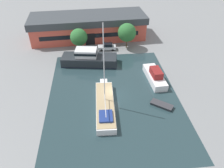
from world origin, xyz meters
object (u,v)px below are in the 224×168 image
at_px(small_dinghy, 162,105).
at_px(cabin_boat, 155,76).
at_px(warehouse_building, 88,26).
at_px(quay_tree_near_building, 127,33).
at_px(quay_tree_by_water, 79,37).
at_px(sailboat_moored, 105,105).
at_px(motor_cruiser, 89,59).
at_px(parked_car, 107,47).

relative_size(small_dinghy, cabin_boat, 0.47).
relative_size(warehouse_building, small_dinghy, 7.83).
xyz_separation_m(quay_tree_near_building, quay_tree_by_water, (-11.66, -1.19, -0.18)).
bearing_deg(quay_tree_by_water, sailboat_moored, -77.51).
height_order(warehouse_building, quay_tree_near_building, quay_tree_near_building).
bearing_deg(quay_tree_near_building, motor_cruiser, -143.68).
height_order(parked_car, cabin_boat, cabin_boat).
xyz_separation_m(warehouse_building, quay_tree_near_building, (9.33, -7.37, 0.94)).
bearing_deg(parked_car, quay_tree_by_water, 96.60).
height_order(small_dinghy, cabin_boat, cabin_boat).
distance_m(quay_tree_by_water, parked_car, 7.37).
distance_m(motor_cruiser, cabin_boat, 15.14).
bearing_deg(parked_car, cabin_boat, -146.79).
distance_m(sailboat_moored, small_dinghy, 9.78).
height_order(quay_tree_by_water, cabin_boat, quay_tree_by_water).
height_order(warehouse_building, sailboat_moored, sailboat_moored).
xyz_separation_m(quay_tree_near_building, motor_cruiser, (-9.57, -7.04, -2.73)).
bearing_deg(parked_car, warehouse_building, 30.70).
bearing_deg(parked_car, small_dinghy, -158.34).
relative_size(sailboat_moored, motor_cruiser, 1.17).
height_order(sailboat_moored, small_dinghy, sailboat_moored).
relative_size(quay_tree_near_building, sailboat_moored, 0.43).
xyz_separation_m(quay_tree_near_building, parked_car, (-4.97, -0.68, -3.23)).
bearing_deg(quay_tree_by_water, parked_car, 4.30).
distance_m(quay_tree_near_building, cabin_boat, 15.46).
bearing_deg(warehouse_building, small_dinghy, -71.36).
bearing_deg(cabin_boat, motor_cruiser, 145.59).
distance_m(quay_tree_near_building, sailboat_moored, 23.31).
bearing_deg(sailboat_moored, parked_car, 86.42).
relative_size(warehouse_building, sailboat_moored, 2.11).
relative_size(quay_tree_near_building, small_dinghy, 1.59).
relative_size(sailboat_moored, small_dinghy, 3.71).
bearing_deg(sailboat_moored, cabin_boat, 36.45).
distance_m(warehouse_building, sailboat_moored, 29.52).
relative_size(warehouse_building, motor_cruiser, 2.46).
xyz_separation_m(sailboat_moored, cabin_boat, (10.51, 7.21, 0.28)).
distance_m(warehouse_building, cabin_boat, 25.64).
xyz_separation_m(warehouse_building, quay_tree_by_water, (-2.33, -8.56, 0.75)).
xyz_separation_m(quay_tree_by_water, parked_car, (6.69, 0.50, -3.05)).
distance_m(warehouse_building, quay_tree_near_building, 11.93).
distance_m(parked_car, cabin_boat, 16.40).
bearing_deg(quay_tree_by_water, quay_tree_near_building, 5.80).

